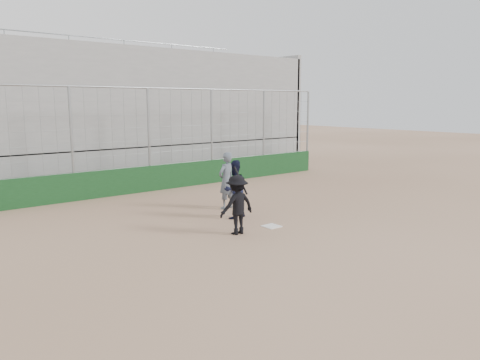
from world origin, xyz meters
TOP-DOWN VIEW (x-y plane):
  - ground at (0.00, 0.00)m, footprint 90.00×90.00m
  - home_plate at (0.00, 0.00)m, footprint 0.44×0.44m
  - backstop at (0.00, 7.00)m, footprint 18.10×0.25m
  - bleachers at (0.00, 11.95)m, footprint 20.25×6.70m
  - batter_at_plate at (-1.20, 0.06)m, footprint 1.03×0.74m
  - catcher_crouched at (-0.19, 1.43)m, footprint 0.97×0.82m
  - umpire at (0.42, 2.62)m, footprint 0.76×0.59m

SIDE VIEW (x-z plane):
  - ground at x=0.00m, z-range 0.00..0.00m
  - home_plate at x=0.00m, z-range 0.00..0.02m
  - catcher_crouched at x=-0.19m, z-range 0.00..1.18m
  - batter_at_plate at x=-1.20m, z-range -0.09..1.66m
  - umpire at x=0.42m, z-range 0.00..1.67m
  - backstop at x=0.00m, z-range -1.06..2.98m
  - bleachers at x=0.00m, z-range -0.57..6.41m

